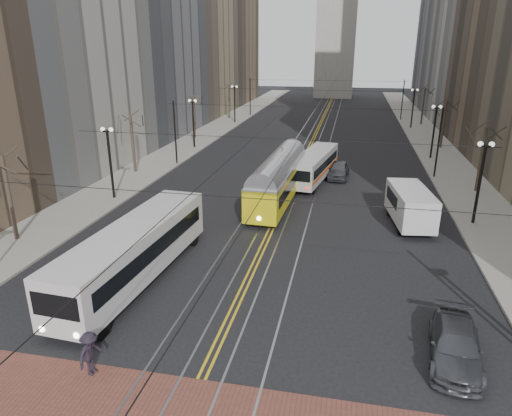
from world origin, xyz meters
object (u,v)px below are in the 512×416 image
at_px(transit_bus, 135,254).
at_px(rear_bus, 314,167).
at_px(sedan_grey, 339,170).
at_px(cargo_van, 410,208).
at_px(streetcar, 278,183).
at_px(pedestrian_d, 90,353).
at_px(sedan_parked, 455,345).

height_order(transit_bus, rear_bus, transit_bus).
bearing_deg(sedan_grey, cargo_van, -61.11).
xyz_separation_m(streetcar, pedestrian_d, (-3.67, -21.71, -0.61)).
bearing_deg(transit_bus, cargo_van, 40.81).
distance_m(streetcar, rear_bus, 6.92).
relative_size(cargo_van, sedan_parked, 1.24).
height_order(sedan_grey, sedan_parked, sedan_grey).
xyz_separation_m(rear_bus, sedan_grey, (2.20, 1.53, -0.55)).
distance_m(rear_bus, sedan_parked, 25.77).
bearing_deg(pedestrian_d, sedan_parked, -63.83).
bearing_deg(streetcar, sedan_grey, 63.22).
bearing_deg(cargo_van, rear_bus, 119.58).
bearing_deg(pedestrian_d, rear_bus, -0.72).
bearing_deg(streetcar, pedestrian_d, -97.17).
xyz_separation_m(transit_bus, pedestrian_d, (1.60, -7.20, -0.63)).
xyz_separation_m(streetcar, sedan_parked, (10.00, -18.06, -0.83)).
bearing_deg(transit_bus, sedan_parked, -9.15).
distance_m(cargo_van, sedan_parked, 14.82).
bearing_deg(transit_bus, pedestrian_d, -73.55).
distance_m(sedan_parked, pedestrian_d, 14.15).
height_order(rear_bus, cargo_van, rear_bus).
distance_m(streetcar, sedan_grey, 9.25).
bearing_deg(streetcar, transit_bus, -107.52).
distance_m(cargo_van, sedan_grey, 12.47).
bearing_deg(rear_bus, pedestrian_d, -92.62).
relative_size(cargo_van, pedestrian_d, 3.26).
bearing_deg(rear_bus, cargo_van, -43.41).
distance_m(streetcar, cargo_van, 10.27).
height_order(rear_bus, sedan_grey, rear_bus).
distance_m(streetcar, pedestrian_d, 22.03).
relative_size(sedan_parked, pedestrian_d, 2.63).
relative_size(transit_bus, sedan_parked, 2.62).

